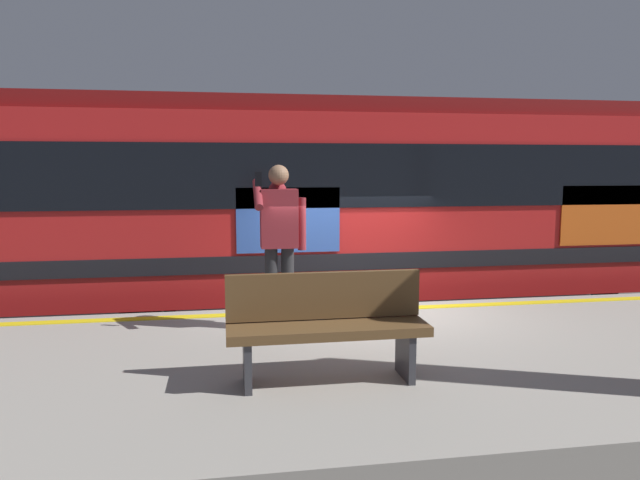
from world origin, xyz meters
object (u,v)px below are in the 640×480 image
Objects in this scene: train_carriage at (419,196)px; passenger at (279,233)px; handbag at (320,309)px; bench at (327,323)px.

train_carriage is 7.68× the size of passenger.
passenger is 4.39× the size of handbag.
passenger is (2.74, 3.33, -0.22)m from train_carriage.
train_carriage is 8.31× the size of bench.
train_carriage reaches higher than bench.
handbag is 1.72m from bench.
passenger is 1.73m from bench.
train_carriage is 33.68× the size of handbag.
passenger is at bearing -81.52° from bench.
train_carriage reaches higher than handbag.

